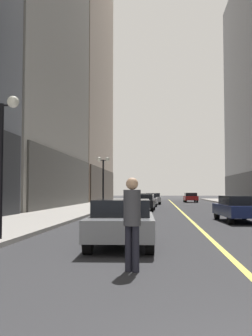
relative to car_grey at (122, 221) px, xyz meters
The scene contains 12 objects.
ground_plane 26.75m from the car_grey, 84.15° to the left, with size 200.00×200.00×0.00m, color #2D2D30.
sidewalk_left 27.18m from the car_grey, 101.73° to the left, with size 4.50×78.00×0.15m, color #9E9991.
lane_centre_stripe 26.75m from the car_grey, 84.15° to the left, with size 0.16×70.00×0.01m, color #E5D64C.
car_grey is the anchor object (origin of this frame).
car_navy 10.64m from the car_grey, 61.76° to the left, with size 1.96×4.86×1.32m.
car_black 20.42m from the car_grey, 90.54° to the left, with size 1.85×4.49×1.32m.
car_white 29.95m from the car_grey, 90.20° to the left, with size 1.86×4.54×1.32m.
car_silver 36.72m from the car_grey, 89.61° to the left, with size 1.99×4.26×1.32m.
car_red 45.18m from the car_grey, 83.22° to the left, with size 1.84×4.09×1.32m.
pedestrian_with_orange_bag 3.68m from the car_grey, 81.57° to the right, with size 0.45×0.45×1.83m.
street_lamp_left_near 4.47m from the car_grey, behind, with size 1.06×0.36×4.43m.
street_lamp_left_far 22.63m from the car_grey, 99.40° to the left, with size 1.06×0.36×4.43m.
Camera 1 is at (-1.65, -3.12, 1.56)m, focal length 43.12 mm.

